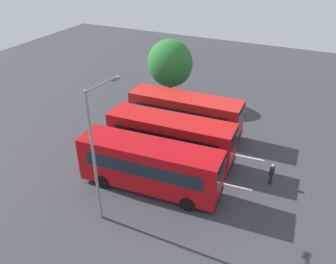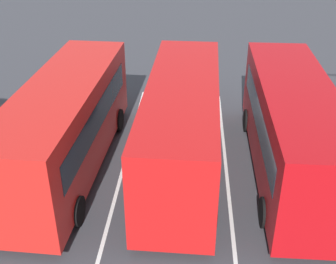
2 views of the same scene
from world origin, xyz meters
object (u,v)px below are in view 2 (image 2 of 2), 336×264
(bus_far_left, at_px, (292,127))
(pedestrian, at_px, (197,71))
(bus_center_left, at_px, (182,123))
(bus_center_right, at_px, (66,123))

(bus_far_left, relative_size, pedestrian, 5.89)
(bus_far_left, relative_size, bus_center_left, 1.00)
(pedestrian, bearing_deg, bus_center_left, 36.87)
(bus_center_left, distance_m, bus_center_right, 4.08)
(bus_center_left, relative_size, pedestrian, 5.87)
(bus_center_left, bearing_deg, pedestrian, -2.36)
(bus_far_left, bearing_deg, bus_center_right, 92.12)
(bus_center_right, distance_m, pedestrian, 8.99)
(bus_center_right, bearing_deg, pedestrian, -28.21)
(bus_far_left, height_order, bus_center_left, same)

